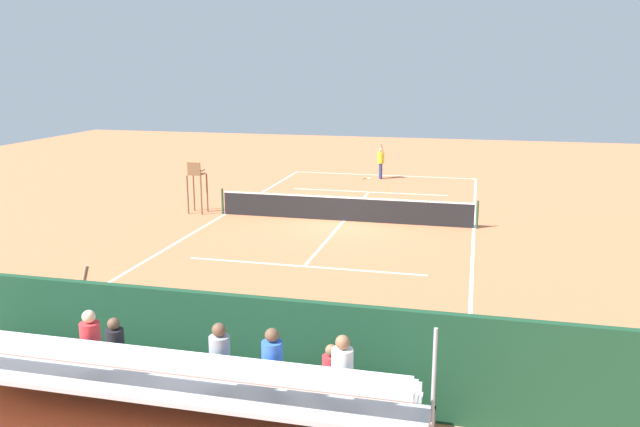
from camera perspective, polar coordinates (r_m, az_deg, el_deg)
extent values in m
plane|color=#CC7047|center=(25.51, 2.12, -0.65)|extent=(60.00, 60.00, 0.00)
cube|color=white|center=(36.14, 5.62, 3.38)|extent=(10.00, 0.10, 0.01)
cube|color=white|center=(15.41, -6.24, -10.11)|extent=(10.00, 0.10, 0.01)
cube|color=white|center=(25.03, 13.40, -1.27)|extent=(0.10, 22.00, 0.01)
cube|color=white|center=(26.93, -8.36, -0.04)|extent=(0.10, 22.00, 0.01)
cube|color=white|center=(31.33, 4.34, 1.91)|extent=(7.50, 0.10, 0.01)
cube|color=white|center=(19.84, -1.40, -4.67)|extent=(7.50, 0.10, 0.01)
cube|color=white|center=(25.51, 2.12, -0.64)|extent=(0.10, 12.10, 0.01)
cube|color=white|center=(36.14, 5.62, 3.38)|extent=(0.10, 0.30, 0.01)
cube|color=black|center=(25.41, 2.12, 0.35)|extent=(10.00, 0.02, 0.91)
cube|color=white|center=(25.31, 2.13, 1.42)|extent=(10.00, 0.04, 0.06)
cylinder|color=#2D5133|center=(24.91, 13.70, -0.09)|extent=(0.10, 0.10, 1.07)
cylinder|color=#2D5133|center=(26.85, -8.60, 1.07)|extent=(0.10, 0.10, 1.07)
cube|color=#194228|center=(12.48, -11.09, -11.05)|extent=(18.00, 0.16, 2.00)
cube|color=#B2B2B7|center=(12.53, -11.62, -14.91)|extent=(9.00, 0.10, 0.45)
cube|color=#B2B2B7|center=(12.17, -12.38, -14.86)|extent=(9.00, 0.80, 0.08)
cube|color=#B2B2B7|center=(12.55, -11.56, -14.85)|extent=(9.00, 0.04, 0.45)
cube|color=silver|center=(11.90, -12.69, -13.28)|extent=(8.60, 0.36, 0.04)
cube|color=silver|center=(11.67, -13.14, -12.77)|extent=(8.60, 0.03, 0.36)
cube|color=#B2B2B7|center=(11.33, -14.30, -14.61)|extent=(9.00, 0.80, 0.08)
cube|color=#B2B2B7|center=(11.71, -13.36, -14.61)|extent=(9.00, 0.04, 0.45)
cube|color=silver|center=(11.07, -14.67, -12.90)|extent=(8.60, 0.36, 0.04)
cube|color=silver|center=(10.84, -15.19, -12.33)|extent=(8.60, 0.03, 0.36)
cube|color=#B2B2B7|center=(10.51, -16.52, -14.29)|extent=(9.00, 0.80, 0.08)
cube|color=#B2B2B7|center=(10.89, -15.43, -14.32)|extent=(9.00, 0.04, 0.45)
cube|color=silver|center=(10.25, -16.96, -12.44)|extent=(8.60, 0.36, 0.04)
cube|color=silver|center=(10.03, -17.56, -11.81)|extent=(8.60, 0.03, 0.36)
cylinder|color=#B2B2B7|center=(10.06, 9.92, -16.10)|extent=(0.06, 0.06, 2.35)
cube|color=#2D2D33|center=(11.17, 1.12, -14.55)|extent=(0.32, 0.40, 0.12)
cylinder|color=red|center=(10.93, 0.99, -13.51)|extent=(0.30, 0.30, 0.45)
sphere|color=#8C6647|center=(10.79, 1.00, -11.97)|extent=(0.20, 0.20, 0.20)
cube|color=#2D2D33|center=(9.49, -3.98, -13.74)|extent=(0.32, 0.40, 0.12)
cylinder|color=blue|center=(9.27, -4.23, -12.49)|extent=(0.30, 0.30, 0.45)
sphere|color=brown|center=(9.13, -4.27, -10.65)|extent=(0.20, 0.20, 0.20)
cube|color=#2D2D33|center=(9.74, -8.51, -13.13)|extent=(0.32, 0.40, 0.12)
cylinder|color=#9399A3|center=(9.52, -8.84, -11.89)|extent=(0.30, 0.30, 0.45)
sphere|color=brown|center=(9.39, -8.91, -10.09)|extent=(0.20, 0.20, 0.20)
cube|color=#2D2D33|center=(10.64, -19.12, -11.40)|extent=(0.32, 0.40, 0.12)
cylinder|color=red|center=(10.44, -19.59, -10.22)|extent=(0.30, 0.30, 0.45)
sphere|color=beige|center=(10.32, -19.73, -8.55)|extent=(0.20, 0.20, 0.20)
cube|color=#2D2D33|center=(9.27, 2.13, -14.42)|extent=(0.32, 0.40, 0.12)
cylinder|color=white|center=(9.04, 1.99, -13.16)|extent=(0.30, 0.30, 0.45)
sphere|color=#8C6647|center=(8.90, 2.00, -11.28)|extent=(0.20, 0.20, 0.20)
cube|color=#2D2D33|center=(11.49, -17.22, -11.85)|extent=(0.32, 0.40, 0.12)
cylinder|color=black|center=(11.28, -17.63, -10.77)|extent=(0.30, 0.30, 0.45)
sphere|color=brown|center=(11.16, -17.75, -9.24)|extent=(0.20, 0.20, 0.20)
cylinder|color=brown|center=(27.39, -9.92, 1.83)|extent=(0.07, 0.07, 1.60)
cylinder|color=brown|center=(27.63, -11.07, 1.88)|extent=(0.07, 0.07, 1.60)
cylinder|color=brown|center=(26.85, -10.43, 1.58)|extent=(0.07, 0.07, 1.60)
cylinder|color=brown|center=(27.10, -11.59, 1.63)|extent=(0.07, 0.07, 1.60)
cube|color=brown|center=(27.09, -10.83, 3.45)|extent=(0.56, 0.56, 0.06)
cube|color=brown|center=(26.83, -11.06, 3.93)|extent=(0.56, 0.06, 0.48)
cube|color=brown|center=(26.96, -10.34, 3.75)|extent=(0.04, 0.48, 0.04)
cube|color=brown|center=(27.18, -11.34, 3.78)|extent=(0.04, 0.48, 0.04)
cube|color=#234C2D|center=(12.82, -2.12, -12.82)|extent=(1.80, 0.40, 0.05)
cylinder|color=#234C2D|center=(12.76, 1.23, -14.08)|extent=(0.06, 0.06, 0.45)
cylinder|color=#234C2D|center=(13.13, -5.36, -13.32)|extent=(0.06, 0.06, 0.45)
cube|color=#234C2D|center=(12.54, -2.36, -11.93)|extent=(1.80, 0.04, 0.36)
cube|color=#334C8C|center=(13.21, -8.67, -13.45)|extent=(0.90, 0.36, 0.36)
cylinder|color=navy|center=(35.08, 5.32, 3.79)|extent=(0.14, 0.14, 0.85)
cylinder|color=navy|center=(34.87, 5.40, 3.73)|extent=(0.14, 0.14, 0.85)
cylinder|color=yellow|center=(34.87, 5.39, 4.94)|extent=(0.46, 0.46, 0.60)
sphere|color=tan|center=(34.81, 5.40, 5.60)|extent=(0.22, 0.22, 0.22)
cylinder|color=tan|center=(34.59, 5.48, 5.70)|extent=(0.26, 0.17, 0.55)
cylinder|color=tan|center=(35.07, 5.31, 5.04)|extent=(0.12, 0.12, 0.50)
cylinder|color=black|center=(34.87, 3.96, 3.07)|extent=(0.22, 0.22, 0.03)
torus|color=#D8CC4C|center=(35.02, 4.32, 3.11)|extent=(0.43, 0.43, 0.02)
cylinder|color=white|center=(35.02, 4.32, 3.11)|extent=(0.25, 0.25, 0.00)
sphere|color=#CCDB33|center=(32.83, 5.92, 2.44)|extent=(0.07, 0.07, 0.07)
cylinder|color=#232328|center=(14.78, -20.43, -10.16)|extent=(0.14, 0.14, 0.85)
cylinder|color=#232328|center=(14.94, -19.92, -9.86)|extent=(0.14, 0.14, 0.85)
cylinder|color=black|center=(14.60, -20.40, -7.38)|extent=(0.38, 0.38, 0.60)
sphere|color=tan|center=(14.47, -20.52, -5.86)|extent=(0.22, 0.22, 0.22)
cylinder|color=tan|center=(14.61, -20.03, -5.27)|extent=(0.25, 0.11, 0.55)
cylinder|color=tan|center=(14.43, -20.94, -7.54)|extent=(0.10, 0.10, 0.50)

